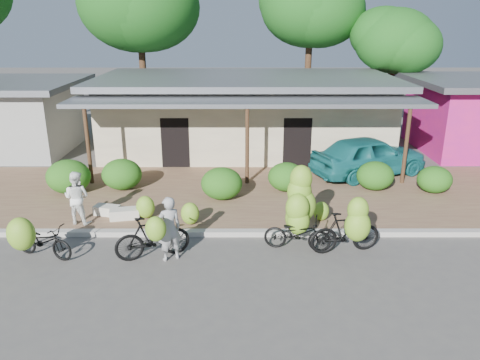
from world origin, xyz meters
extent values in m
plane|color=#504D4A|center=(0.00, 0.00, 0.00)|extent=(100.00, 100.00, 0.00)
cube|color=olive|center=(0.00, 5.00, 0.06)|extent=(60.00, 6.00, 0.12)
cube|color=#A8A399|center=(0.00, 2.00, 0.07)|extent=(60.00, 0.25, 0.15)
cube|color=beige|center=(0.00, 11.00, 1.55)|extent=(12.00, 6.00, 3.10)
cube|color=slate|center=(0.00, 11.00, 3.23)|extent=(13.00, 7.00, 0.25)
cube|color=black|center=(0.00, 8.05, 1.10)|extent=(1.40, 0.12, 2.20)
cube|color=slate|center=(0.00, 7.00, 2.90)|extent=(13.00, 2.00, 0.15)
cylinder|color=#49351D|center=(-5.60, 6.10, 1.43)|extent=(0.14, 0.14, 2.85)
cylinder|color=#49351D|center=(0.00, 6.10, 1.43)|extent=(0.14, 0.14, 2.85)
cylinder|color=#49351D|center=(5.60, 6.10, 1.43)|extent=(0.14, 0.14, 2.85)
cube|color=#D02070|center=(10.50, 11.00, 1.50)|extent=(5.00, 5.00, 3.00)
cube|color=gray|center=(-11.00, 11.00, 1.45)|extent=(6.00, 5.00, 2.90)
cylinder|color=#49351D|center=(-5.50, 16.00, 3.44)|extent=(0.36, 0.36, 6.89)
ellipsoid|color=#104210|center=(-5.50, 16.00, 6.50)|extent=(6.22, 6.22, 4.98)
cylinder|color=#49351D|center=(3.50, 16.50, 3.36)|extent=(0.36, 0.36, 6.72)
ellipsoid|color=#104210|center=(3.50, 16.50, 6.35)|extent=(5.31, 5.31, 4.24)
ellipsoid|color=#104210|center=(3.00, 16.80, 6.65)|extent=(4.51, 4.51, 3.61)
cylinder|color=#49351D|center=(7.50, 14.50, 2.49)|extent=(0.36, 0.36, 4.98)
ellipsoid|color=#104210|center=(7.50, 14.50, 4.70)|extent=(4.00, 4.00, 3.20)
ellipsoid|color=#104210|center=(7.00, 14.80, 5.00)|extent=(3.40, 3.40, 2.72)
ellipsoid|color=#205012|center=(-6.04, 5.09, 0.69)|extent=(1.47, 1.33, 1.15)
ellipsoid|color=#205012|center=(-4.33, 5.46, 0.65)|extent=(1.37, 1.23, 1.07)
ellipsoid|color=#205012|center=(-0.85, 4.53, 0.65)|extent=(1.35, 1.22, 1.06)
ellipsoid|color=#205012|center=(1.34, 5.30, 0.61)|extent=(1.26, 1.14, 0.99)
ellipsoid|color=#205012|center=(4.41, 5.42, 0.62)|extent=(1.27, 1.14, 0.99)
ellipsoid|color=#205012|center=(6.35, 5.13, 0.57)|extent=(1.17, 1.05, 0.91)
imported|color=black|center=(-5.20, 0.76, 0.44)|extent=(1.78, 1.12, 0.88)
ellipsoid|color=#78B12C|center=(-5.42, 0.15, 0.93)|extent=(0.66, 0.56, 0.83)
imported|color=black|center=(-2.44, 0.73, 0.57)|extent=(1.95, 1.13, 1.13)
ellipsoid|color=#78B12C|center=(-2.23, 0.12, 1.08)|extent=(0.50, 0.42, 0.62)
imported|color=black|center=(1.23, 1.17, 0.46)|extent=(1.82, 0.93, 0.91)
ellipsoid|color=#78B12C|center=(1.29, 1.72, 0.66)|extent=(0.66, 0.56, 0.83)
ellipsoid|color=#78B12C|center=(1.39, 1.70, 1.03)|extent=(0.76, 0.64, 0.95)
ellipsoid|color=#78B12C|center=(1.31, 1.71, 1.42)|extent=(0.65, 0.55, 0.81)
ellipsoid|color=#78B12C|center=(1.34, 1.71, 1.77)|extent=(0.59, 0.50, 0.74)
ellipsoid|color=#78B12C|center=(1.27, 1.36, 0.71)|extent=(0.59, 0.51, 0.74)
ellipsoid|color=#78B12C|center=(1.23, 1.37, 1.09)|extent=(0.62, 0.53, 0.78)
imported|color=black|center=(2.44, 1.03, 0.56)|extent=(1.92, 0.85, 1.12)
ellipsoid|color=#78B12C|center=(2.56, 0.39, 1.03)|extent=(0.63, 0.53, 0.78)
ellipsoid|color=#78B12C|center=(2.55, 0.44, 1.43)|extent=(0.51, 0.43, 0.63)
ellipsoid|color=#78B12C|center=(-3.05, 2.96, 0.46)|extent=(0.55, 0.47, 0.69)
ellipsoid|color=#78B12C|center=(-1.69, 2.50, 0.45)|extent=(0.53, 0.45, 0.66)
ellipsoid|color=#78B12C|center=(2.12, 2.77, 0.41)|extent=(0.46, 0.39, 0.58)
cube|color=beige|center=(-3.67, 2.91, 0.27)|extent=(0.91, 0.56, 0.30)
cube|color=beige|center=(-4.28, 3.20, 0.26)|extent=(0.82, 0.55, 0.28)
imported|color=#969696|center=(-2.00, 0.63, 0.84)|extent=(0.73, 0.63, 1.68)
imported|color=white|center=(-4.91, 2.60, 0.90)|extent=(0.87, 0.74, 1.56)
imported|color=#186A6D|center=(4.58, 7.00, 0.88)|extent=(4.79, 3.40, 1.51)
camera|label=1|loc=(-0.26, -9.84, 5.71)|focal=35.00mm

